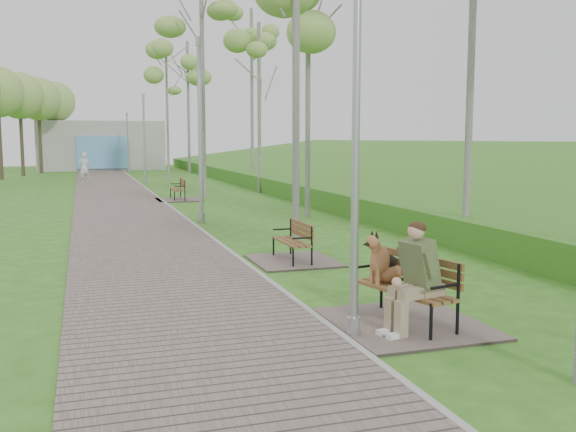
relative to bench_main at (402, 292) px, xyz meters
name	(u,v)px	position (x,y,z in m)	size (l,w,h in m)	color
ground	(452,421)	(-0.98, -2.83, -0.49)	(120.00, 120.00, 0.00)	#2F641A
walkway	(120,203)	(-2.73, 18.67, -0.47)	(3.50, 67.00, 0.04)	#675953
kerb	(164,202)	(-0.98, 18.67, -0.47)	(0.10, 67.00, 0.05)	#999993
embankment	(441,197)	(11.02, 17.17, -0.49)	(14.00, 70.00, 1.60)	#539630
building_north	(101,146)	(-2.48, 48.15, 1.50)	(10.00, 5.20, 4.00)	#9E9E99
bench_main	(402,292)	(0.00, 0.00, 0.00)	(2.00, 2.22, 1.74)	#675953
bench_second	(292,253)	(0.02, 4.92, -0.30)	(1.71, 1.90, 1.05)	#675953
bench_third	(178,195)	(-0.31, 19.32, -0.29)	(1.82, 2.02, 1.12)	#675953
lamp_post_near	(355,175)	(-0.82, -0.21, 1.63)	(0.18, 0.18, 4.55)	#9DA0A5
lamp_post_second	(200,137)	(-0.65, 11.85, 2.13)	(0.22, 0.22, 5.62)	#9DA0A5
lamp_post_third	(144,142)	(-0.59, 30.50, 1.92)	(0.20, 0.20, 5.16)	#9DA0A5
lamp_post_far	(128,145)	(-0.74, 42.23, 1.61)	(0.17, 0.17, 4.51)	#9DA0A5
pedestrian_near	(84,168)	(-3.98, 31.32, 0.40)	(0.66, 0.43, 1.80)	beige
pedestrian_far	(97,160)	(-2.94, 45.85, 0.36)	(0.83, 0.65, 1.71)	#9C9588
birch_mid_c	(308,1)	(2.95, 12.16, 6.46)	(2.47, 2.47, 8.85)	silver
birch_far_a	(259,54)	(4.00, 21.96, 6.03)	(2.23, 2.23, 8.30)	silver
birch_far_b	(202,12)	(0.96, 20.05, 7.43)	(2.61, 2.61, 10.10)	silver
birch_far_c	(252,42)	(4.68, 25.90, 7.16)	(2.34, 2.34, 9.75)	silver
birch_distant_a	(166,68)	(1.00, 32.32, 6.36)	(2.27, 2.27, 8.73)	silver
birch_distant_b	(188,66)	(3.61, 40.44, 7.42)	(2.77, 2.77, 10.07)	silver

